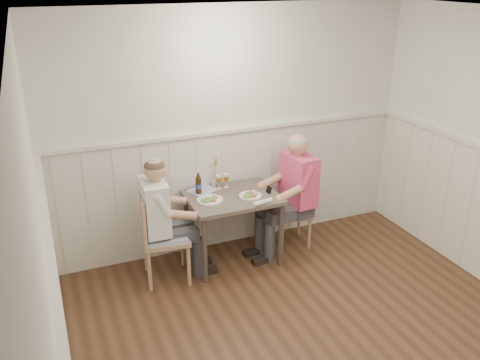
{
  "coord_description": "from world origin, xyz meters",
  "views": [
    {
      "loc": [
        -1.93,
        -2.56,
        2.89
      ],
      "look_at": [
        -0.18,
        1.64,
        1.0
      ],
      "focal_mm": 38.0,
      "sensor_mm": 36.0,
      "label": 1
    }
  ],
  "objects_px": {
    "diner_cream": "(160,229)",
    "beer_bottle": "(199,185)",
    "dining_table": "(233,204)",
    "grass_vase": "(214,173)",
    "man_in_pink": "(294,202)",
    "chair_right": "(296,209)",
    "chair_left": "(159,233)"
  },
  "relations": [
    {
      "from": "diner_cream",
      "to": "beer_bottle",
      "type": "bearing_deg",
      "value": 26.02
    },
    {
      "from": "dining_table",
      "to": "grass_vase",
      "type": "relative_size",
      "value": 2.68
    },
    {
      "from": "man_in_pink",
      "to": "diner_cream",
      "type": "relative_size",
      "value": 1.04
    },
    {
      "from": "man_in_pink",
      "to": "grass_vase",
      "type": "xyz_separation_m",
      "value": [
        -0.79,
        0.34,
        0.34
      ]
    },
    {
      "from": "dining_table",
      "to": "diner_cream",
      "type": "distance_m",
      "value": 0.79
    },
    {
      "from": "dining_table",
      "to": "chair_right",
      "type": "bearing_deg",
      "value": 4.39
    },
    {
      "from": "diner_cream",
      "to": "grass_vase",
      "type": "xyz_separation_m",
      "value": [
        0.69,
        0.35,
        0.36
      ]
    },
    {
      "from": "chair_right",
      "to": "grass_vase",
      "type": "height_order",
      "value": "grass_vase"
    },
    {
      "from": "chair_left",
      "to": "man_in_pink",
      "type": "relative_size",
      "value": 0.69
    },
    {
      "from": "chair_right",
      "to": "chair_left",
      "type": "height_order",
      "value": "chair_left"
    },
    {
      "from": "dining_table",
      "to": "man_in_pink",
      "type": "xyz_separation_m",
      "value": [
        0.7,
        -0.05,
        -0.08
      ]
    },
    {
      "from": "chair_right",
      "to": "diner_cream",
      "type": "height_order",
      "value": "diner_cream"
    },
    {
      "from": "man_in_pink",
      "to": "beer_bottle",
      "type": "xyz_separation_m",
      "value": [
        -1.0,
        0.23,
        0.28
      ]
    },
    {
      "from": "dining_table",
      "to": "grass_vase",
      "type": "distance_m",
      "value": 0.4
    },
    {
      "from": "chair_right",
      "to": "chair_left",
      "type": "bearing_deg",
      "value": -175.5
    },
    {
      "from": "chair_right",
      "to": "grass_vase",
      "type": "distance_m",
      "value": 1.02
    },
    {
      "from": "chair_right",
      "to": "beer_bottle",
      "type": "xyz_separation_m",
      "value": [
        -1.08,
        0.12,
        0.43
      ]
    },
    {
      "from": "chair_left",
      "to": "grass_vase",
      "type": "relative_size",
      "value": 2.72
    },
    {
      "from": "dining_table",
      "to": "beer_bottle",
      "type": "bearing_deg",
      "value": 149.44
    },
    {
      "from": "chair_left",
      "to": "beer_bottle",
      "type": "relative_size",
      "value": 4.07
    },
    {
      "from": "man_in_pink",
      "to": "grass_vase",
      "type": "distance_m",
      "value": 0.92
    },
    {
      "from": "man_in_pink",
      "to": "diner_cream",
      "type": "distance_m",
      "value": 1.48
    },
    {
      "from": "man_in_pink",
      "to": "diner_cream",
      "type": "bearing_deg",
      "value": -179.63
    },
    {
      "from": "chair_right",
      "to": "grass_vase",
      "type": "relative_size",
      "value": 2.27
    },
    {
      "from": "beer_bottle",
      "to": "grass_vase",
      "type": "bearing_deg",
      "value": 28.27
    },
    {
      "from": "chair_left",
      "to": "grass_vase",
      "type": "bearing_deg",
      "value": 26.83
    },
    {
      "from": "chair_left",
      "to": "man_in_pink",
      "type": "distance_m",
      "value": 1.5
    },
    {
      "from": "dining_table",
      "to": "diner_cream",
      "type": "height_order",
      "value": "diner_cream"
    },
    {
      "from": "man_in_pink",
      "to": "beer_bottle",
      "type": "distance_m",
      "value": 1.07
    },
    {
      "from": "chair_right",
      "to": "chair_left",
      "type": "relative_size",
      "value": 0.84
    },
    {
      "from": "grass_vase",
      "to": "beer_bottle",
      "type": "bearing_deg",
      "value": -151.73
    },
    {
      "from": "diner_cream",
      "to": "beer_bottle",
      "type": "relative_size",
      "value": 5.66
    }
  ]
}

